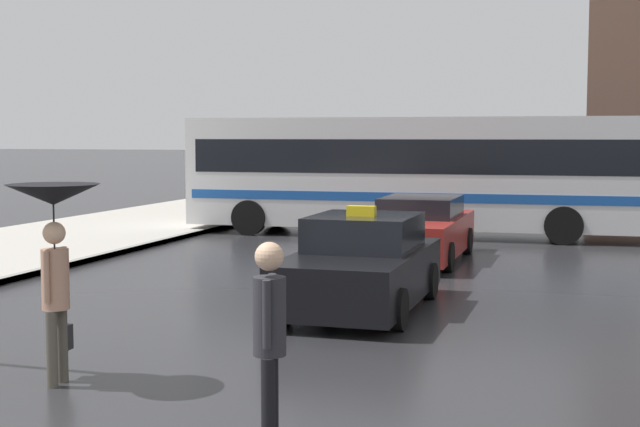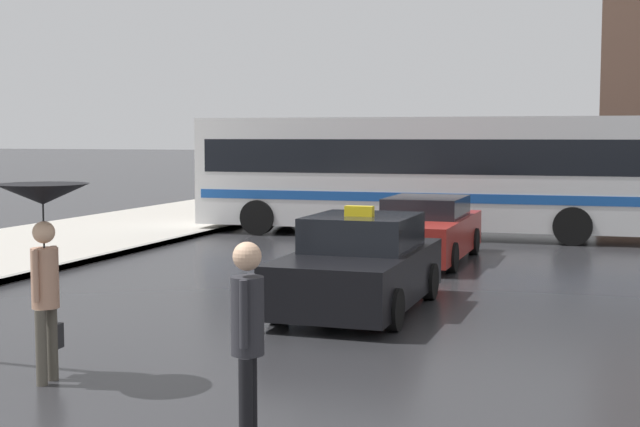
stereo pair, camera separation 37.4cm
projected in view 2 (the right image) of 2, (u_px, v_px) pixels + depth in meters
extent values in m
cube|color=black|center=(359.00, 275.00, 13.78)|extent=(1.80, 4.10, 0.77)
cube|color=black|center=(363.00, 232.00, 13.92)|extent=(1.58, 1.84, 0.54)
cylinder|color=black|center=(393.00, 310.00, 12.33)|extent=(0.20, 0.60, 0.60)
cylinder|color=black|center=(278.00, 302.00, 12.87)|extent=(0.20, 0.60, 0.60)
cylinder|color=black|center=(430.00, 281.00, 14.73)|extent=(0.20, 0.60, 0.60)
cylinder|color=black|center=(331.00, 276.00, 15.27)|extent=(0.20, 0.60, 0.60)
cube|color=yellow|center=(359.00, 211.00, 13.69)|extent=(0.44, 0.16, 0.16)
cube|color=maroon|center=(424.00, 235.00, 19.22)|extent=(1.80, 4.61, 0.78)
cube|color=black|center=(427.00, 207.00, 19.39)|extent=(1.58, 2.07, 0.43)
cylinder|color=black|center=(452.00, 257.00, 17.62)|extent=(0.20, 0.60, 0.60)
cylinder|color=black|center=(368.00, 254.00, 18.16)|extent=(0.20, 0.60, 0.60)
cylinder|color=black|center=(474.00, 241.00, 20.32)|extent=(0.20, 0.60, 0.60)
cylinder|color=black|center=(400.00, 238.00, 20.86)|extent=(0.20, 0.60, 0.60)
cube|color=silver|center=(422.00, 172.00, 24.09)|extent=(12.32, 2.92, 2.92)
cube|color=black|center=(422.00, 156.00, 24.05)|extent=(11.71, 2.91, 0.89)
cube|color=#194C9E|center=(421.00, 194.00, 24.14)|extent=(11.95, 2.93, 0.24)
cylinder|color=black|center=(258.00, 217.00, 24.25)|extent=(0.97, 0.31, 0.96)
cylinder|color=black|center=(286.00, 210.00, 26.55)|extent=(0.97, 0.31, 0.96)
cylinder|color=black|center=(573.00, 226.00, 21.93)|extent=(0.97, 0.31, 0.96)
cylinder|color=black|center=(574.00, 218.00, 24.22)|extent=(0.97, 0.31, 0.96)
cylinder|color=#4C473D|center=(41.00, 348.00, 9.63)|extent=(0.13, 0.13, 0.83)
cylinder|color=#4C473D|center=(52.00, 343.00, 9.84)|extent=(0.13, 0.13, 0.83)
cylinder|color=tan|center=(45.00, 278.00, 9.67)|extent=(0.31, 0.31, 0.66)
sphere|color=#DBAD89|center=(44.00, 232.00, 9.63)|extent=(0.24, 0.24, 0.24)
cylinder|color=tan|center=(35.00, 276.00, 9.49)|extent=(0.07, 0.07, 0.56)
cylinder|color=tan|center=(54.00, 271.00, 9.85)|extent=(0.07, 0.07, 0.56)
cone|color=black|center=(43.00, 194.00, 9.59)|extent=(1.00, 1.00, 0.22)
cylinder|color=black|center=(44.00, 226.00, 9.62)|extent=(0.02, 0.02, 0.68)
cube|color=#262628|center=(56.00, 336.00, 10.01)|extent=(0.11, 0.19, 0.28)
cylinder|color=black|center=(250.00, 400.00, 7.71)|extent=(0.14, 0.14, 0.85)
cylinder|color=black|center=(246.00, 407.00, 7.49)|extent=(0.14, 0.14, 0.85)
cylinder|color=#28282D|center=(247.00, 316.00, 7.54)|extent=(0.34, 0.34, 0.67)
sphere|color=#DBAD89|center=(247.00, 256.00, 7.49)|extent=(0.25, 0.25, 0.25)
cylinder|color=#28282D|center=(251.00, 306.00, 7.71)|extent=(0.08, 0.08, 0.57)
cylinder|color=#28282D|center=(243.00, 314.00, 7.35)|extent=(0.08, 0.08, 0.57)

